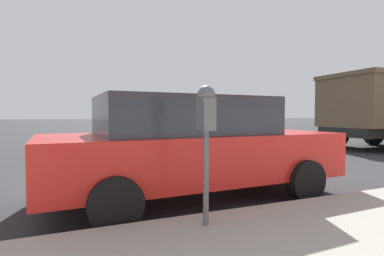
# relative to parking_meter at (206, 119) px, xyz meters

# --- Properties ---
(ground_plane) EXTENTS (220.00, 220.00, 0.00)m
(ground_plane) POSITION_rel_parking_meter_xyz_m (2.56, -0.63, -1.28)
(ground_plane) COLOR #2B2B2D
(parking_meter) EXTENTS (0.21, 0.19, 1.47)m
(parking_meter) POSITION_rel_parking_meter_xyz_m (0.00, 0.00, 0.00)
(parking_meter) COLOR #4C5156
(parking_meter) RESTS_ON sidewalk
(car_red) EXTENTS (2.20, 4.72, 1.61)m
(car_red) POSITION_rel_parking_meter_xyz_m (1.59, -0.51, -0.45)
(car_red) COLOR #B21E19
(car_red) RESTS_ON ground_plane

